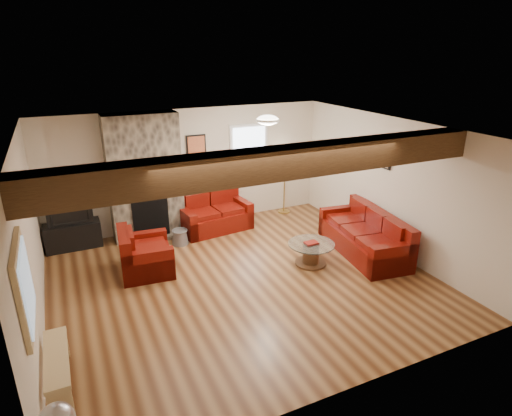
{
  "coord_description": "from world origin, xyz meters",
  "views": [
    {
      "loc": [
        -2.45,
        -5.77,
        3.64
      ],
      "look_at": [
        0.44,
        0.4,
        1.08
      ],
      "focal_mm": 30.0,
      "sensor_mm": 36.0,
      "label": 1
    }
  ],
  "objects_px": {
    "coffee_table": "(311,254)",
    "television": "(69,212)",
    "floor_lamp": "(285,157)",
    "tv_cabinet": "(73,236)",
    "armchair_red": "(146,251)",
    "loveseat": "(214,212)",
    "sofa_three": "(364,233)"
  },
  "relations": [
    {
      "from": "sofa_three",
      "to": "television",
      "type": "relative_size",
      "value": 2.54
    },
    {
      "from": "tv_cabinet",
      "to": "television",
      "type": "distance_m",
      "value": 0.49
    },
    {
      "from": "sofa_three",
      "to": "tv_cabinet",
      "type": "distance_m",
      "value": 5.54
    },
    {
      "from": "sofa_three",
      "to": "television",
      "type": "distance_m",
      "value": 5.55
    },
    {
      "from": "loveseat",
      "to": "tv_cabinet",
      "type": "relative_size",
      "value": 1.44
    },
    {
      "from": "loveseat",
      "to": "coffee_table",
      "type": "bearing_deg",
      "value": -72.0
    },
    {
      "from": "armchair_red",
      "to": "tv_cabinet",
      "type": "distance_m",
      "value": 1.88
    },
    {
      "from": "coffee_table",
      "to": "television",
      "type": "xyz_separation_m",
      "value": [
        -3.79,
        2.52,
        0.54
      ]
    },
    {
      "from": "tv_cabinet",
      "to": "television",
      "type": "xyz_separation_m",
      "value": [
        0.0,
        0.0,
        0.49
      ]
    },
    {
      "from": "sofa_three",
      "to": "loveseat",
      "type": "height_order",
      "value": "sofa_three"
    },
    {
      "from": "tv_cabinet",
      "to": "television",
      "type": "height_order",
      "value": "television"
    },
    {
      "from": "floor_lamp",
      "to": "tv_cabinet",
      "type": "bearing_deg",
      "value": 179.57
    },
    {
      "from": "coffee_table",
      "to": "floor_lamp",
      "type": "relative_size",
      "value": 0.53
    },
    {
      "from": "armchair_red",
      "to": "floor_lamp",
      "type": "height_order",
      "value": "floor_lamp"
    },
    {
      "from": "coffee_table",
      "to": "floor_lamp",
      "type": "height_order",
      "value": "floor_lamp"
    },
    {
      "from": "loveseat",
      "to": "armchair_red",
      "type": "xyz_separation_m",
      "value": [
        -1.7,
        -1.24,
        0.0
      ]
    },
    {
      "from": "loveseat",
      "to": "television",
      "type": "height_order",
      "value": "television"
    },
    {
      "from": "sofa_three",
      "to": "armchair_red",
      "type": "relative_size",
      "value": 2.15
    },
    {
      "from": "loveseat",
      "to": "tv_cabinet",
      "type": "bearing_deg",
      "value": 167.39
    },
    {
      "from": "tv_cabinet",
      "to": "coffee_table",
      "type": "bearing_deg",
      "value": -33.66
    },
    {
      "from": "armchair_red",
      "to": "tv_cabinet",
      "type": "xyz_separation_m",
      "value": [
        -1.08,
        1.54,
        -0.14
      ]
    },
    {
      "from": "loveseat",
      "to": "floor_lamp",
      "type": "xyz_separation_m",
      "value": [
        1.82,
        0.27,
        0.94
      ]
    },
    {
      "from": "armchair_red",
      "to": "television",
      "type": "distance_m",
      "value": 1.91
    },
    {
      "from": "television",
      "to": "floor_lamp",
      "type": "distance_m",
      "value": 4.64
    },
    {
      "from": "sofa_three",
      "to": "loveseat",
      "type": "bearing_deg",
      "value": -128.06
    },
    {
      "from": "floor_lamp",
      "to": "television",
      "type": "bearing_deg",
      "value": 179.57
    },
    {
      "from": "coffee_table",
      "to": "tv_cabinet",
      "type": "bearing_deg",
      "value": 146.34
    },
    {
      "from": "floor_lamp",
      "to": "coffee_table",
      "type": "bearing_deg",
      "value": -108.08
    },
    {
      "from": "television",
      "to": "floor_lamp",
      "type": "height_order",
      "value": "floor_lamp"
    },
    {
      "from": "sofa_three",
      "to": "loveseat",
      "type": "relative_size",
      "value": 1.41
    },
    {
      "from": "loveseat",
      "to": "floor_lamp",
      "type": "height_order",
      "value": "floor_lamp"
    },
    {
      "from": "coffee_table",
      "to": "tv_cabinet",
      "type": "distance_m",
      "value": 4.55
    }
  ]
}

